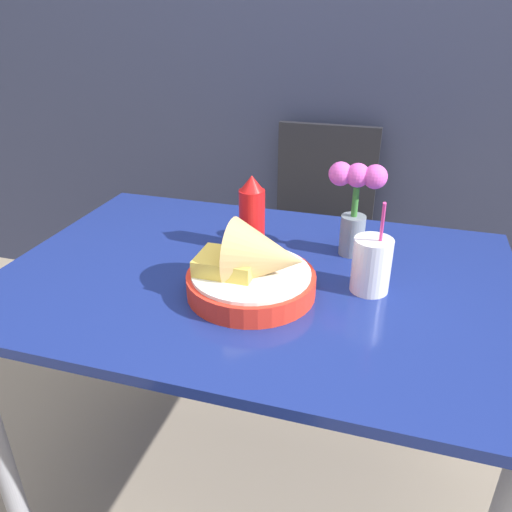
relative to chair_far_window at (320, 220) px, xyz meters
name	(u,v)px	position (x,y,z in m)	size (l,w,h in m)	color
ground_plane	(256,485)	(-0.01, -0.87, -0.52)	(12.00, 12.00, 0.00)	gray
wall_window	(339,4)	(-0.01, 0.19, 0.78)	(7.00, 0.06, 2.60)	#2D334C
dining_table	(256,308)	(-0.01, -0.87, 0.12)	(1.19, 0.82, 0.73)	navy
chair_far_window	(320,220)	(0.00, 0.00, 0.00)	(0.40, 0.40, 0.89)	black
food_basket	(256,270)	(0.02, -0.96, 0.27)	(0.28, 0.28, 0.17)	red
ketchup_bottle	(252,214)	(-0.06, -0.75, 0.31)	(0.07, 0.07, 0.20)	red
drink_cup	(371,266)	(0.25, -0.87, 0.27)	(0.08, 0.08, 0.22)	silver
flower_vase	(355,200)	(0.19, -0.70, 0.36)	(0.14, 0.06, 0.24)	gray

